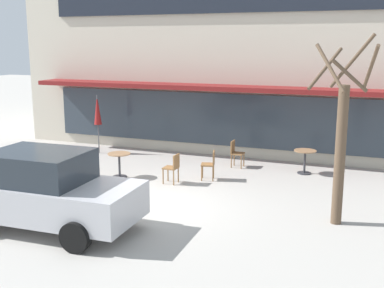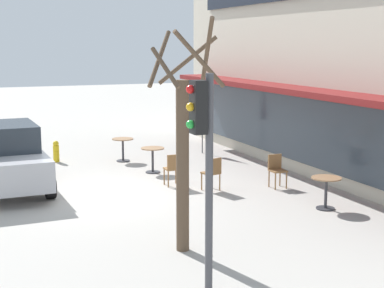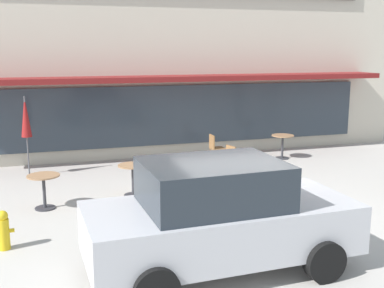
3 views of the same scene
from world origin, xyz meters
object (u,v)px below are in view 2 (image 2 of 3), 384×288
cafe_table_near_wall (153,156)px  cafe_table_streetside (326,188)px  cafe_chair_2 (277,168)px  street_tree (183,147)px  patio_umbrella_green_folded (202,107)px  fire_hydrant (56,151)px  cafe_table_by_tree (123,146)px  cafe_chair_1 (213,171)px  parked_sedan (5,157)px  cafe_chair_0 (173,167)px  traffic_light_pole (203,147)px

cafe_table_near_wall → cafe_table_streetside: size_ratio=1.00×
cafe_chair_2 → street_tree: (3.61, -4.10, 1.44)m
patio_umbrella_green_folded → cafe_table_streetside: bearing=-1.0°
cafe_table_streetside → fire_hydrant: 9.40m
cafe_chair_2 → cafe_table_by_tree: bearing=-150.2°
street_tree → cafe_chair_2: bearing=131.4°
cafe_chair_2 → fire_hydrant: 7.56m
cafe_table_streetside → cafe_chair_2: (-2.28, 0.00, 0.01)m
cafe_table_near_wall → fire_hydrant: size_ratio=1.08×
cafe_table_streetside → cafe_table_by_tree: (-7.30, -2.87, 0.00)m
cafe_table_near_wall → street_tree: bearing=-13.5°
cafe_table_by_tree → patio_umbrella_green_folded: 3.22m
cafe_table_near_wall → patio_umbrella_green_folded: patio_umbrella_green_folded is taller
cafe_chair_1 → cafe_chair_2: size_ratio=1.00×
street_tree → cafe_table_by_tree: bearing=171.9°
cafe_chair_2 → parked_sedan: 7.21m
cafe_table_near_wall → fire_hydrant: 3.65m
cafe_chair_0 → fire_hydrant: bearing=-152.2°
cafe_table_by_tree → parked_sedan: parked_sedan is taller
cafe_table_near_wall → traffic_light_pole: traffic_light_pole is taller
cafe_chair_0 → traffic_light_pole: traffic_light_pole is taller
cafe_table_near_wall → cafe_chair_2: (2.99, 2.51, 0.01)m
cafe_chair_0 → cafe_table_streetside: bearing=36.2°
cafe_chair_1 → parked_sedan: 5.47m
traffic_light_pole → fire_hydrant: 11.35m
patio_umbrella_green_folded → parked_sedan: patio_umbrella_green_folded is taller
fire_hydrant → cafe_chair_2: bearing=40.8°
parked_sedan → traffic_light_pole: bearing=16.2°
cafe_table_streetside → parked_sedan: 8.26m
cafe_table_streetside → street_tree: 4.55m
patio_umbrella_green_folded → street_tree: (9.00, -4.23, 0.33)m
cafe_chair_0 → traffic_light_pole: bearing=-16.4°
parked_sedan → cafe_table_by_tree: bearing=123.5°
cafe_chair_0 → cafe_chair_1: bearing=41.1°
cafe_table_by_tree → street_tree: 8.83m
parked_sedan → street_tree: street_tree is taller
cafe_table_near_wall → patio_umbrella_green_folded: size_ratio=0.35×
cafe_chair_1 → street_tree: 4.77m
cafe_table_streetside → fire_hydrant: bearing=-148.3°
cafe_chair_1 → cafe_table_by_tree: bearing=-166.7°
cafe_table_by_tree → traffic_light_pole: traffic_light_pole is taller
cafe_table_streetside → cafe_chair_1: 3.11m
cafe_chair_0 → traffic_light_pole: 7.14m
traffic_light_pole → fire_hydrant: (-11.17, -0.44, -1.94)m
cafe_table_by_tree → cafe_chair_0: size_ratio=0.85×
patio_umbrella_green_folded → traffic_light_pole: traffic_light_pole is taller
patio_umbrella_green_folded → cafe_chair_2: size_ratio=2.47×
cafe_table_near_wall → cafe_chair_1: 2.81m
cafe_table_near_wall → cafe_chair_1: size_ratio=0.85×
cafe_table_by_tree → street_tree: street_tree is taller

